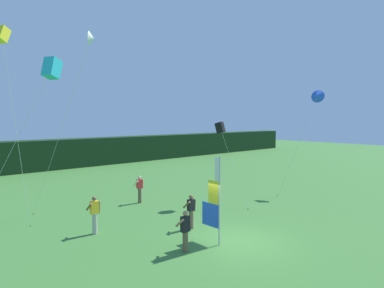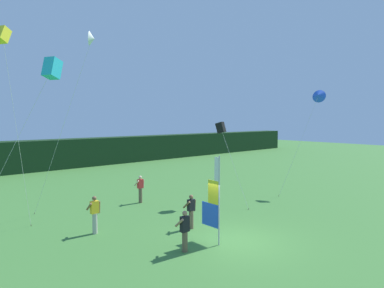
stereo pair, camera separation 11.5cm
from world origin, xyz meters
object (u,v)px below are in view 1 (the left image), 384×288
kite_yellow_box_2 (2,36)px  kite_cyan_box_4 (52,69)px  person_mid_field (94,214)px  person_near_banner (185,230)px  banner_flag (214,201)px  kite_white_delta_0 (91,40)px  kite_blue_delta_1 (317,96)px  person_far_right (191,211)px  kite_black_box_3 (220,128)px  person_far_left (140,188)px

kite_yellow_box_2 → kite_cyan_box_4: size_ratio=1.17×
person_mid_field → kite_yellow_box_2: kite_yellow_box_2 is taller
person_near_banner → banner_flag: bearing=-4.5°
person_near_banner → kite_white_delta_0: kite_white_delta_0 is taller
banner_flag → kite_blue_delta_1: size_ratio=0.51×
person_far_right → kite_cyan_box_4: 8.85m
banner_flag → person_far_right: size_ratio=2.28×
banner_flag → kite_white_delta_0: size_ratio=0.39×
person_far_right → kite_yellow_box_2: (-6.56, 4.84, 7.87)m
person_near_banner → kite_black_box_3: 8.87m
person_far_left → kite_cyan_box_4: bearing=-157.9°
person_far_left → person_near_banner: bearing=-111.0°
banner_flag → kite_cyan_box_4: size_ratio=0.47×
kite_white_delta_0 → kite_black_box_3: size_ratio=1.89×
kite_black_box_3 → kite_cyan_box_4: kite_cyan_box_4 is taller
kite_blue_delta_1 → kite_black_box_3: kite_blue_delta_1 is taller
kite_white_delta_0 → person_near_banner: bearing=-82.6°
kite_blue_delta_1 → kite_cyan_box_4: (-17.31, 3.09, 0.53)m
person_mid_field → kite_cyan_box_4: kite_cyan_box_4 is taller
person_near_banner → person_mid_field: (-1.68, 4.28, 0.05)m
person_mid_field → kite_black_box_3: kite_black_box_3 is taller
kite_blue_delta_1 → kite_black_box_3: bearing=163.1°
person_mid_field → kite_yellow_box_2: bearing=139.3°
person_near_banner → kite_white_delta_0: size_ratio=0.17×
person_far_left → person_far_right: 5.80m
person_far_left → kite_white_delta_0: size_ratio=0.18×
person_far_right → kite_white_delta_0: bearing=123.7°
kite_cyan_box_4 → banner_flag: bearing=-49.6°
kite_black_box_3 → kite_cyan_box_4: size_ratio=0.64×
kite_white_delta_0 → kite_yellow_box_2: kite_white_delta_0 is taller
kite_blue_delta_1 → kite_black_box_3: size_ratio=1.46×
person_near_banner → kite_black_box_3: size_ratio=0.33×
kite_black_box_3 → kite_cyan_box_4: bearing=175.4°
person_far_left → person_far_right: bearing=-99.0°
kite_blue_delta_1 → kite_yellow_box_2: (-18.82, 4.61, 1.94)m
person_near_banner → kite_blue_delta_1: bearing=8.5°
person_far_right → person_far_left: bearing=81.0°
banner_flag → kite_black_box_3: 7.48m
person_mid_field → kite_white_delta_0: kite_white_delta_0 is taller
banner_flag → person_near_banner: (-1.49, 0.12, -0.91)m
banner_flag → kite_cyan_box_4: 8.93m
person_mid_field → kite_blue_delta_1: 17.14m
person_mid_field → kite_cyan_box_4: 6.61m
kite_black_box_3 → person_far_left: bearing=139.8°
person_near_banner → kite_blue_delta_1: 15.61m
banner_flag → person_far_right: (0.53, 2.01, -0.91)m
banner_flag → person_far_left: 7.92m
person_near_banner → person_far_right: size_ratio=1.01×
kite_white_delta_0 → kite_cyan_box_4: size_ratio=1.21×
person_far_left → kite_blue_delta_1: size_ratio=0.23×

